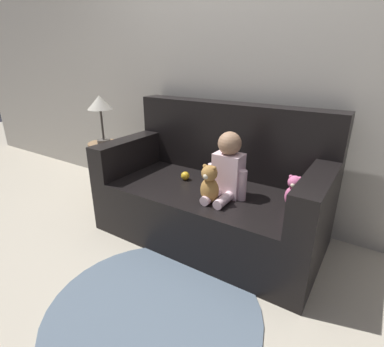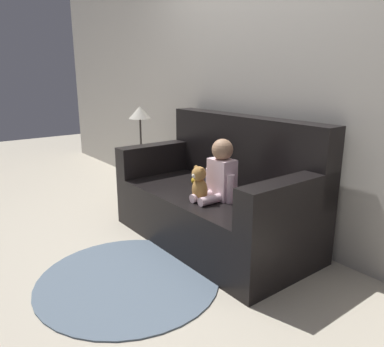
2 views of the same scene
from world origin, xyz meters
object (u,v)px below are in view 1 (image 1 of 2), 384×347
object	(u,v)px
teddy_bear_brown	(210,184)
plush_toy_side	(294,192)
toy_ball	(185,176)
person_baby	(227,170)
side_table	(102,121)
couch	(214,192)

from	to	relation	value
teddy_bear_brown	plush_toy_side	size ratio (longest dim) A/B	1.23
teddy_bear_brown	toy_ball	size ratio (longest dim) A/B	3.96
person_baby	side_table	world-z (taller)	side_table
plush_toy_side	side_table	world-z (taller)	side_table
plush_toy_side	toy_ball	world-z (taller)	plush_toy_side
toy_ball	side_table	distance (m)	0.98
couch	teddy_bear_brown	world-z (taller)	couch
person_baby	teddy_bear_brown	world-z (taller)	person_baby
teddy_bear_brown	plush_toy_side	xyz separation A→B (m)	(0.47, 0.24, -0.02)
teddy_bear_brown	side_table	world-z (taller)	side_table
person_baby	teddy_bear_brown	size ratio (longest dim) A/B	1.70
person_baby	toy_ball	bearing A→B (deg)	168.49
person_baby	teddy_bear_brown	distance (m)	0.17
couch	teddy_bear_brown	xyz separation A→B (m)	(0.13, -0.30, 0.21)
teddy_bear_brown	toy_ball	world-z (taller)	teddy_bear_brown
couch	side_table	size ratio (longest dim) A/B	1.65
person_baby	couch	bearing A→B (deg)	140.60
person_baby	toy_ball	size ratio (longest dim) A/B	6.73
teddy_bear_brown	toy_ball	xyz separation A→B (m)	(-0.35, 0.24, -0.10)
side_table	plush_toy_side	bearing A→B (deg)	-0.73
person_baby	toy_ball	xyz separation A→B (m)	(-0.40, 0.08, -0.16)
couch	person_baby	bearing A→B (deg)	-39.40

